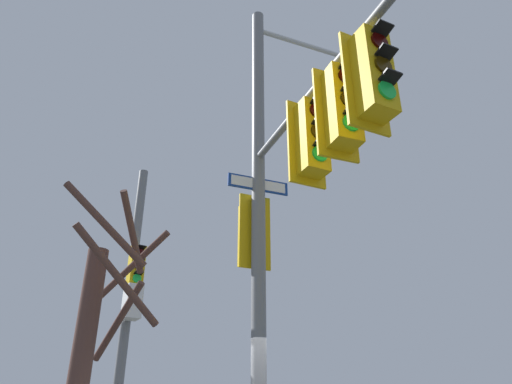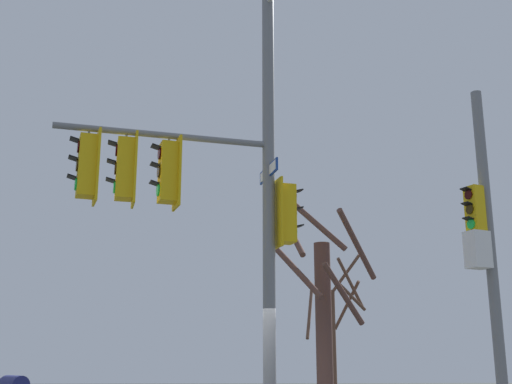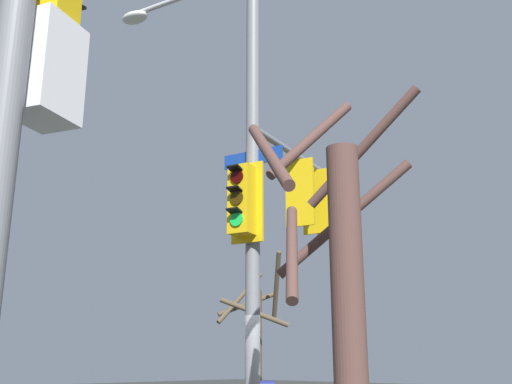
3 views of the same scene
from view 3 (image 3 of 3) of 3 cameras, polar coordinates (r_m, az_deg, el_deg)
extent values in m
cylinder|color=slate|center=(9.76, -0.30, 0.25)|extent=(0.23, 0.23, 9.02)
ellipsoid|color=silver|center=(12.92, -11.40, 15.86)|extent=(0.48, 0.67, 0.20)
cylinder|color=slate|center=(11.75, 4.56, 2.98)|extent=(3.87, 0.99, 0.12)
cube|color=gold|center=(11.48, 4.48, -0.23)|extent=(0.39, 0.43, 1.10)
cube|color=gold|center=(11.33, 4.15, -0.02)|extent=(0.19, 0.55, 1.30)
cylinder|color=#2F0403|center=(11.72, 4.76, 1.18)|extent=(0.09, 0.22, 0.22)
cube|color=black|center=(11.83, 4.89, 1.64)|extent=(0.21, 0.24, 0.06)
cylinder|color=#352504|center=(11.63, 4.80, -0.42)|extent=(0.09, 0.22, 0.22)
cube|color=black|center=(11.73, 4.93, 0.06)|extent=(0.21, 0.24, 0.06)
cylinder|color=#19D147|center=(11.55, 4.84, -2.05)|extent=(0.09, 0.22, 0.22)
cube|color=black|center=(11.64, 4.96, -1.55)|extent=(0.21, 0.24, 0.06)
cylinder|color=slate|center=(11.67, 4.42, 2.73)|extent=(0.04, 0.04, 0.15)
cube|color=gold|center=(12.15, 6.04, -1.06)|extent=(0.36, 0.41, 1.10)
cube|color=gold|center=(12.01, 5.69, -0.89)|extent=(0.15, 0.56, 1.30)
cylinder|color=#2F0403|center=(12.39, 6.33, 0.30)|extent=(0.07, 0.22, 0.22)
cube|color=black|center=(12.49, 6.46, 0.75)|extent=(0.20, 0.24, 0.06)
cylinder|color=#352504|center=(12.30, 6.37, -1.23)|extent=(0.07, 0.22, 0.22)
cube|color=black|center=(12.39, 6.50, -0.76)|extent=(0.20, 0.24, 0.06)
cylinder|color=#19D147|center=(12.22, 6.42, -2.77)|extent=(0.07, 0.22, 0.22)
cube|color=black|center=(12.31, 6.55, -2.29)|extent=(0.20, 0.24, 0.06)
cylinder|color=slate|center=(12.33, 5.96, 1.75)|extent=(0.04, 0.04, 0.15)
cube|color=gold|center=(12.74, 7.24, -1.70)|extent=(0.39, 0.43, 1.10)
cube|color=gold|center=(12.58, 6.98, -1.54)|extent=(0.20, 0.55, 1.30)
cylinder|color=#2F0403|center=(12.97, 7.44, -0.40)|extent=(0.09, 0.22, 0.22)
cube|color=black|center=(13.07, 7.53, 0.03)|extent=(0.21, 0.25, 0.06)
cylinder|color=#352504|center=(12.89, 7.49, -1.86)|extent=(0.09, 0.22, 0.22)
cube|color=black|center=(12.99, 7.58, -1.42)|extent=(0.21, 0.25, 0.06)
cylinder|color=#19D147|center=(12.81, 7.54, -3.34)|extent=(0.09, 0.22, 0.22)
cube|color=black|center=(12.91, 7.63, -2.88)|extent=(0.21, 0.25, 0.06)
cylinder|color=slate|center=(12.90, 7.15, 0.99)|extent=(0.04, 0.04, 0.15)
cube|color=gold|center=(9.42, -1.33, -0.77)|extent=(0.38, 0.42, 1.10)
cube|color=gold|center=(9.56, -0.82, -1.00)|extent=(0.17, 0.55, 1.30)
cylinder|color=#2F0403|center=(9.37, -1.83, 1.47)|extent=(0.08, 0.22, 0.22)
cube|color=black|center=(9.35, -2.06, 2.29)|extent=(0.21, 0.24, 0.06)
cylinder|color=#352504|center=(9.28, -1.85, -0.54)|extent=(0.08, 0.22, 0.22)
cube|color=black|center=(9.25, -2.08, 0.28)|extent=(0.21, 0.24, 0.06)
cylinder|color=#19D147|center=(9.20, -1.86, -2.59)|extent=(0.08, 0.22, 0.22)
cube|color=black|center=(9.16, -2.10, -1.76)|extent=(0.21, 0.24, 0.06)
cube|color=navy|center=(9.93, -0.30, 3.26)|extent=(0.26, 1.08, 0.24)
cube|color=white|center=(9.94, -0.24, 3.23)|extent=(0.22, 0.98, 0.18)
cylinder|color=slate|center=(4.77, -22.17, 11.65)|extent=(0.25, 0.25, 7.84)
cube|color=white|center=(5.04, -19.23, 10.78)|extent=(0.59, 0.54, 0.83)
cylinder|color=#19D147|center=(5.41, -17.73, 15.64)|extent=(0.12, 0.21, 0.22)
cube|color=black|center=(5.52, -17.15, 16.35)|extent=(0.23, 0.26, 0.06)
cylinder|color=brown|center=(6.59, 8.83, -13.21)|extent=(0.36, 0.36, 4.18)
cylinder|color=brown|center=(7.61, 8.36, -2.53)|extent=(1.09, 1.50, 1.47)
cylinder|color=brown|center=(6.67, 3.42, -5.59)|extent=(1.07, 0.90, 1.30)
cylinder|color=brown|center=(6.72, 1.20, 3.69)|extent=(1.15, 1.54, 1.35)
cylinder|color=brown|center=(7.55, 5.22, 5.02)|extent=(1.27, 0.50, 1.23)
cylinder|color=brown|center=(7.72, 10.08, 4.13)|extent=(0.48, 1.54, 1.39)
cylinder|color=brown|center=(17.42, -0.09, -15.51)|extent=(0.38, 0.38, 3.77)
cylinder|color=brown|center=(18.13, -1.51, -9.96)|extent=(1.60, 0.44, 1.59)
cylinder|color=brown|center=(17.62, 1.96, -8.77)|extent=(1.01, 1.10, 1.80)
cylinder|color=brown|center=(18.35, -0.85, -10.55)|extent=(1.61, 1.05, 0.78)
cylinder|color=brown|center=(16.56, -0.17, -11.32)|extent=(1.34, 1.50, 0.81)
camera|label=1|loc=(14.80, 23.18, -15.89)|focal=32.46mm
camera|label=2|loc=(19.79, -25.06, -15.01)|focal=45.93mm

